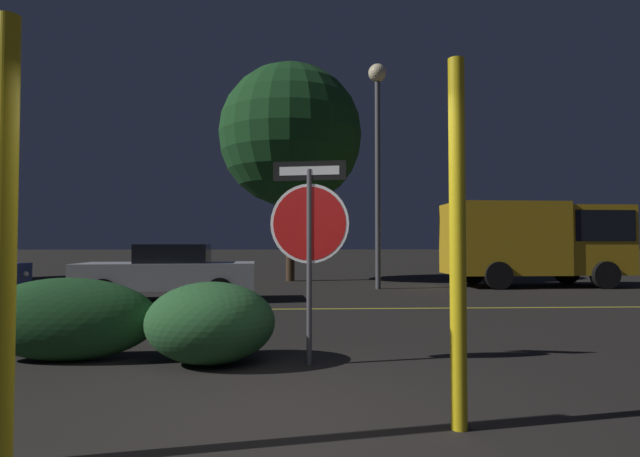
% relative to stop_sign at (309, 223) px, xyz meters
% --- Properties ---
extents(ground_plane, '(260.00, 260.00, 0.00)m').
position_rel_stop_sign_xyz_m(ground_plane, '(-0.37, -1.88, -1.59)').
color(ground_plane, black).
extents(road_center_stripe, '(39.39, 0.12, 0.01)m').
position_rel_stop_sign_xyz_m(road_center_stripe, '(-0.37, 4.85, -1.59)').
color(road_center_stripe, gold).
rests_on(road_center_stripe, ground_plane).
extents(stop_sign, '(0.89, 0.19, 2.30)m').
position_rel_stop_sign_xyz_m(stop_sign, '(0.00, 0.00, 0.00)').
color(stop_sign, '#4C4C51').
rests_on(stop_sign, ground_plane).
extents(yellow_pole_left, '(0.14, 0.14, 2.79)m').
position_rel_stop_sign_xyz_m(yellow_pole_left, '(-1.95, -2.47, -0.20)').
color(yellow_pole_left, yellow).
rests_on(yellow_pole_left, ground_plane).
extents(yellow_pole_right, '(0.12, 0.12, 2.74)m').
position_rel_stop_sign_xyz_m(yellow_pole_right, '(1.05, -2.00, -0.22)').
color(yellow_pole_right, yellow).
rests_on(yellow_pole_right, ground_plane).
extents(hedge_bush_1, '(2.11, 0.72, 0.96)m').
position_rel_stop_sign_xyz_m(hedge_bush_1, '(-2.82, 0.33, -1.11)').
color(hedge_bush_1, '#1E4C23').
rests_on(hedge_bush_1, ground_plane).
extents(hedge_bush_2, '(1.46, 1.19, 0.93)m').
position_rel_stop_sign_xyz_m(hedge_bush_2, '(-1.12, 0.11, -1.13)').
color(hedge_bush_2, '#285B2D').
rests_on(hedge_bush_2, ground_plane).
extents(passing_car_2, '(4.28, 2.07, 1.36)m').
position_rel_stop_sign_xyz_m(passing_car_2, '(-3.19, 6.51, -0.90)').
color(passing_car_2, silver).
rests_on(passing_car_2, ground_plane).
extents(delivery_truck, '(5.65, 2.47, 2.68)m').
position_rel_stop_sign_xyz_m(delivery_truck, '(7.71, 10.17, -0.05)').
color(delivery_truck, gold).
rests_on(delivery_truck, ground_plane).
extents(street_lamp, '(0.56, 0.56, 6.93)m').
position_rel_stop_sign_xyz_m(street_lamp, '(2.34, 9.48, 3.38)').
color(street_lamp, '#4C4C51').
rests_on(street_lamp, ground_plane).
extents(tree_1, '(5.31, 5.31, 8.08)m').
position_rel_stop_sign_xyz_m(tree_1, '(-0.37, 12.89, 3.82)').
color(tree_1, '#422D1E').
rests_on(tree_1, ground_plane).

